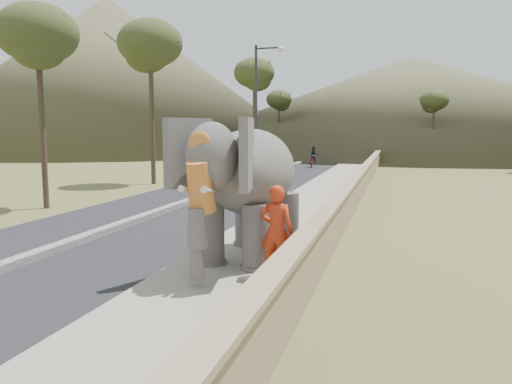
# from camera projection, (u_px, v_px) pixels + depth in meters

# --- Properties ---
(ground) EXTENTS (160.00, 160.00, 0.00)m
(ground) POSITION_uv_depth(u_px,v_px,m) (254.00, 259.00, 12.00)
(ground) COLOR olive
(ground) RESTS_ON ground
(road) EXTENTS (7.00, 120.00, 0.03)m
(road) POSITION_uv_depth(u_px,v_px,m) (209.00, 197.00, 22.89)
(road) COLOR black
(road) RESTS_ON ground
(median) EXTENTS (0.35, 120.00, 0.22)m
(median) POSITION_uv_depth(u_px,v_px,m) (209.00, 194.00, 22.88)
(median) COLOR black
(median) RESTS_ON ground
(walkway) EXTENTS (3.00, 120.00, 0.15)m
(walkway) POSITION_uv_depth(u_px,v_px,m) (318.00, 199.00, 21.53)
(walkway) COLOR #9E9687
(walkway) RESTS_ON ground
(parapet) EXTENTS (0.30, 120.00, 1.10)m
(parapet) POSITION_uv_depth(u_px,v_px,m) (357.00, 190.00, 21.03)
(parapet) COLOR tan
(parapet) RESTS_ON ground
(lamppost) EXTENTS (1.76, 0.36, 8.00)m
(lamppost) POSITION_uv_depth(u_px,v_px,m) (261.00, 99.00, 29.68)
(lamppost) COLOR #2E2E33
(lamppost) RESTS_ON ground
(signboard) EXTENTS (0.60, 0.08, 2.40)m
(signboard) POSITION_uv_depth(u_px,v_px,m) (263.00, 153.00, 29.93)
(signboard) COLOR #2D2D33
(signboard) RESTS_ON ground
(hill_left) EXTENTS (60.00, 60.00, 22.00)m
(hill_left) POSITION_uv_depth(u_px,v_px,m) (109.00, 75.00, 73.36)
(hill_left) COLOR brown
(hill_left) RESTS_ON ground
(hill_far) EXTENTS (80.00, 80.00, 14.00)m
(hill_far) POSITION_uv_depth(u_px,v_px,m) (411.00, 103.00, 76.58)
(hill_far) COLOR brown
(hill_far) RESTS_ON ground
(elephant_and_man) EXTENTS (2.68, 4.55, 3.13)m
(elephant_and_man) POSITION_uv_depth(u_px,v_px,m) (251.00, 190.00, 11.50)
(elephant_and_man) COLOR #68625E
(elephant_and_man) RESTS_ON ground
(motorcyclist) EXTENTS (1.03, 1.72, 1.74)m
(motorcyclist) POSITION_uv_depth(u_px,v_px,m) (313.00, 159.00, 39.90)
(motorcyclist) COLOR maroon
(motorcyclist) RESTS_ON ground
(trees) EXTENTS (46.41, 42.90, 9.85)m
(trees) POSITION_uv_depth(u_px,v_px,m) (375.00, 115.00, 37.69)
(trees) COLOR #473828
(trees) RESTS_ON ground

